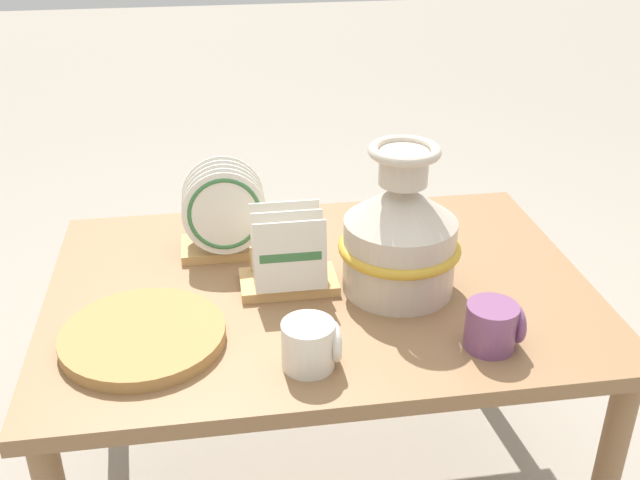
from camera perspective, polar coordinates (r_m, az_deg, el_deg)
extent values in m
cube|color=olive|center=(1.67, 0.00, -3.87)|extent=(1.19, 0.83, 0.03)
cylinder|color=olive|center=(2.17, -16.07, -7.04)|extent=(0.06, 0.06, 0.60)
cylinder|color=olive|center=(2.27, 12.34, -4.77)|extent=(0.06, 0.06, 0.60)
cylinder|color=beige|center=(1.62, 6.03, -1.14)|extent=(0.24, 0.24, 0.16)
cone|color=beige|center=(1.56, 6.25, 2.87)|extent=(0.24, 0.24, 0.08)
cylinder|color=beige|center=(1.53, 6.40, 5.52)|extent=(0.10, 0.10, 0.07)
torus|color=beige|center=(1.52, 6.47, 6.76)|extent=(0.15, 0.15, 0.02)
torus|color=gold|center=(1.61, 6.06, -0.52)|extent=(0.26, 0.26, 0.02)
cube|color=tan|center=(1.81, -7.14, -0.51)|extent=(0.21, 0.12, 0.02)
cylinder|color=tan|center=(1.83, -9.59, 1.12)|extent=(0.01, 0.01, 0.06)
cylinder|color=tan|center=(1.84, -4.96, 1.45)|extent=(0.01, 0.01, 0.06)
cylinder|color=silver|center=(1.71, -7.29, 1.98)|extent=(0.19, 0.04, 0.19)
torus|color=#38703D|center=(1.71, -7.28, 1.96)|extent=(0.17, 0.04, 0.17)
cylinder|color=silver|center=(1.74, -7.32, 2.33)|extent=(0.19, 0.04, 0.19)
cylinder|color=silver|center=(1.76, -7.35, 2.68)|extent=(0.19, 0.04, 0.19)
cylinder|color=silver|center=(1.78, -7.38, 3.02)|extent=(0.19, 0.04, 0.19)
cylinder|color=silver|center=(1.81, -7.41, 3.35)|extent=(0.19, 0.04, 0.19)
cube|color=tan|center=(1.65, -2.40, -3.24)|extent=(0.21, 0.12, 0.02)
cylinder|color=tan|center=(1.67, -5.16, -1.41)|extent=(0.01, 0.01, 0.06)
cylinder|color=tan|center=(1.68, -0.10, -1.04)|extent=(0.01, 0.01, 0.06)
cube|color=silver|center=(1.56, -2.26, -1.30)|extent=(0.15, 0.03, 0.15)
cube|color=silver|center=(1.61, -2.47, -0.44)|extent=(0.15, 0.03, 0.15)
cube|color=silver|center=(1.65, -2.67, 0.38)|extent=(0.15, 0.03, 0.15)
cube|color=#38703D|center=(1.56, -2.25, -1.32)|extent=(0.13, 0.01, 0.02)
cylinder|color=#AD7F47|center=(1.52, -13.31, -7.43)|extent=(0.32, 0.32, 0.01)
cylinder|color=#AD7F47|center=(1.51, -13.34, -7.15)|extent=(0.32, 0.32, 0.01)
cylinder|color=#AD7F47|center=(1.51, -13.38, -6.87)|extent=(0.32, 0.32, 0.01)
cylinder|color=silver|center=(1.39, -0.91, -7.99)|extent=(0.10, 0.10, 0.09)
torus|color=silver|center=(1.40, 1.13, -7.75)|extent=(0.02, 0.08, 0.08)
cylinder|color=#7A4770|center=(1.48, 12.89, -6.43)|extent=(0.10, 0.10, 0.09)
torus|color=#7A4770|center=(1.50, 14.69, -6.16)|extent=(0.02, 0.08, 0.08)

